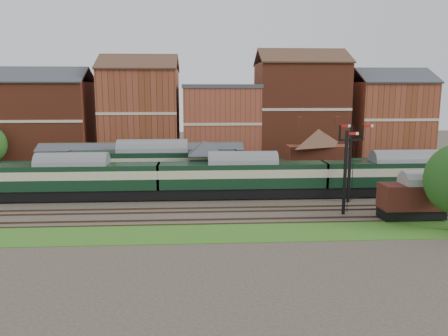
{
  "coord_description": "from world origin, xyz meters",
  "views": [
    {
      "loc": [
        -3.72,
        -46.49,
        11.56
      ],
      "look_at": [
        -0.87,
        2.0,
        3.0
      ],
      "focal_mm": 35.0,
      "sensor_mm": 36.0,
      "label": 1
    }
  ],
  "objects": [
    {
      "name": "semaphore_bracket",
      "position": [
        12.04,
        -2.5,
        4.63
      ],
      "size": [
        3.6,
        0.25,
        8.18
      ],
      "color": "black",
      "rests_on": "ground"
    },
    {
      "name": "dmu_train",
      "position": [
        1.03,
        0.0,
        2.44
      ],
      "size": [
        54.41,
        2.86,
        4.18
      ],
      "color": "black",
      "rests_on": "ground"
    },
    {
      "name": "ground",
      "position": [
        0.0,
        0.0,
        0.0
      ],
      "size": [
        160.0,
        160.0,
        0.0
      ],
      "primitive_type": "plane",
      "color": "#473D33",
      "rests_on": "ground"
    },
    {
      "name": "station_building",
      "position": [
        12.0,
        9.75,
        3.96
      ],
      "size": [
        8.1,
        8.1,
        5.9
      ],
      "color": "brown",
      "rests_on": "platform"
    },
    {
      "name": "grass_front",
      "position": [
        0.0,
        -12.0,
        0.03
      ],
      "size": [
        90.0,
        5.0,
        0.06
      ],
      "primitive_type": "cube",
      "color": "#2D6619",
      "rests_on": "ground"
    },
    {
      "name": "goods_van_a",
      "position": [
        15.62,
        -9.0,
        1.97
      ],
      "size": [
        5.68,
        2.46,
        3.44
      ],
      "color": "black",
      "rests_on": "ground"
    },
    {
      "name": "signal_box",
      "position": [
        -3.0,
        3.25,
        3.19
      ],
      "size": [
        5.4,
        5.4,
        6.0
      ],
      "color": "#6A7855",
      "rests_on": "ground"
    },
    {
      "name": "town_backdrop",
      "position": [
        -0.18,
        25.0,
        7.0
      ],
      "size": [
        69.0,
        10.0,
        16.0
      ],
      "color": "brown",
      "rests_on": "ground"
    },
    {
      "name": "semaphore_siding",
      "position": [
        10.02,
        -7.0,
        4.16
      ],
      "size": [
        1.23,
        0.25,
        8.0
      ],
      "color": "black",
      "rests_on": "ground"
    },
    {
      "name": "platform",
      "position": [
        -5.0,
        9.75,
        0.5
      ],
      "size": [
        55.0,
        3.4,
        1.0
      ],
      "primitive_type": "cube",
      "color": "#2D2D2D",
      "rests_on": "ground"
    },
    {
      "name": "brick_hut",
      "position": [
        5.0,
        3.25,
        1.2
      ],
      "size": [
        3.2,
        2.64,
        2.94
      ],
      "color": "brown",
      "rests_on": "ground"
    },
    {
      "name": "canopy",
      "position": [
        -11.0,
        9.75,
        4.58
      ],
      "size": [
        26.0,
        3.89,
        4.08
      ],
      "color": "#545A38",
      "rests_on": "platform"
    },
    {
      "name": "platform_railcar",
      "position": [
        -9.28,
        6.5,
        2.73
      ],
      "size": [
        20.46,
        3.22,
        4.71
      ],
      "color": "black",
      "rests_on": "ground"
    },
    {
      "name": "grass_back",
      "position": [
        0.0,
        16.0,
        0.03
      ],
      "size": [
        90.0,
        4.5,
        0.06
      ],
      "primitive_type": "cube",
      "color": "#2D6619",
      "rests_on": "ground"
    },
    {
      "name": "fence",
      "position": [
        0.0,
        18.0,
        0.75
      ],
      "size": [
        90.0,
        0.12,
        1.5
      ],
      "primitive_type": "cube",
      "color": "#193823",
      "rests_on": "ground"
    }
  ]
}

